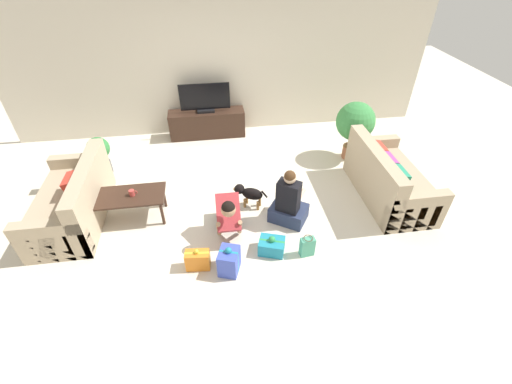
{
  "coord_description": "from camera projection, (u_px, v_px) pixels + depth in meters",
  "views": [
    {
      "loc": [
        -0.31,
        -4.17,
        3.54
      ],
      "look_at": [
        0.26,
        -0.28,
        0.45
      ],
      "focal_mm": 24.0,
      "sensor_mm": 36.0,
      "label": 1
    }
  ],
  "objects": [
    {
      "name": "gift_box_b",
      "position": [
        272.0,
        246.0,
        4.63
      ],
      "size": [
        0.41,
        0.36,
        0.27
      ],
      "rotation": [
        0.0,
        0.0,
        -0.33
      ],
      "color": "teal",
      "rests_on": "ground_plane"
    },
    {
      "name": "coffee_table",
      "position": [
        128.0,
        198.0,
        4.99
      ],
      "size": [
        1.06,
        0.53,
        0.44
      ],
      "color": "#382319",
      "rests_on": "ground_plane"
    },
    {
      "name": "tv_console",
      "position": [
        207.0,
        124.0,
        7.09
      ],
      "size": [
        1.53,
        0.4,
        0.55
      ],
      "color": "#382319",
      "rests_on": "ground_plane"
    },
    {
      "name": "sofa_right",
      "position": [
        388.0,
        180.0,
        5.46
      ],
      "size": [
        0.87,
        1.73,
        0.87
      ],
      "rotation": [
        0.0,
        0.0,
        1.57
      ],
      "color": "tan",
      "rests_on": "ground_plane"
    },
    {
      "name": "person_sitting",
      "position": [
        289.0,
        204.0,
        4.99
      ],
      "size": [
        0.65,
        0.62,
        0.92
      ],
      "rotation": [
        0.0,
        0.0,
        2.56
      ],
      "color": "#283351",
      "rests_on": "ground_plane"
    },
    {
      "name": "wall_back",
      "position": [
        222.0,
        69.0,
        6.71
      ],
      "size": [
        8.4,
        0.06,
        2.6
      ],
      "color": "beige",
      "rests_on": "ground_plane"
    },
    {
      "name": "gift_box_c",
      "position": [
        198.0,
        260.0,
        4.4
      ],
      "size": [
        0.32,
        0.19,
        0.32
      ],
      "rotation": [
        0.0,
        0.0,
        -0.1
      ],
      "color": "orange",
      "rests_on": "ground_plane"
    },
    {
      "name": "mug",
      "position": [
        132.0,
        193.0,
        4.93
      ],
      "size": [
        0.12,
        0.08,
        0.09
      ],
      "color": "#B23D38",
      "rests_on": "coffee_table"
    },
    {
      "name": "sofa_left",
      "position": [
        74.0,
        203.0,
        5.03
      ],
      "size": [
        0.87,
        1.73,
        0.87
      ],
      "rotation": [
        0.0,
        0.0,
        -1.57
      ],
      "color": "tan",
      "rests_on": "ground_plane"
    },
    {
      "name": "ground_plane",
      "position": [
        238.0,
        205.0,
        5.47
      ],
      "size": [
        16.0,
        16.0,
        0.0
      ],
      "primitive_type": "plane",
      "color": "beige"
    },
    {
      "name": "gift_bag_a",
      "position": [
        307.0,
        247.0,
        4.56
      ],
      "size": [
        0.2,
        0.14,
        0.31
      ],
      "rotation": [
        0.0,
        0.0,
        0.12
      ],
      "color": "#4CA384",
      "rests_on": "ground_plane"
    },
    {
      "name": "gift_box_a",
      "position": [
        229.0,
        261.0,
        4.33
      ],
      "size": [
        0.32,
        0.35,
        0.41
      ],
      "rotation": [
        0.0,
        0.0,
        -0.33
      ],
      "color": "#3D51BC",
      "rests_on": "ground_plane"
    },
    {
      "name": "potted_plant_corner_left",
      "position": [
        99.0,
        152.0,
        5.92
      ],
      "size": [
        0.38,
        0.38,
        0.7
      ],
      "color": "#4C4C51",
      "rests_on": "ground_plane"
    },
    {
      "name": "potted_plant_corner_right",
      "position": [
        355.0,
        123.0,
        6.14
      ],
      "size": [
        0.69,
        0.69,
        1.1
      ],
      "color": "#A36042",
      "rests_on": "ground_plane"
    },
    {
      "name": "person_kneeling",
      "position": [
        228.0,
        214.0,
        4.78
      ],
      "size": [
        0.35,
        0.81,
        0.79
      ],
      "rotation": [
        0.0,
        0.0,
        -0.02
      ],
      "color": "#23232D",
      "rests_on": "ground_plane"
    },
    {
      "name": "dog",
      "position": [
        249.0,
        193.0,
        5.3
      ],
      "size": [
        0.51,
        0.32,
        0.38
      ],
      "rotation": [
        0.0,
        0.0,
        4.27
      ],
      "color": "black",
      "rests_on": "ground_plane"
    },
    {
      "name": "tv",
      "position": [
        205.0,
        100.0,
        6.77
      ],
      "size": [
        0.99,
        0.2,
        0.58
      ],
      "color": "black",
      "rests_on": "tv_console"
    }
  ]
}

